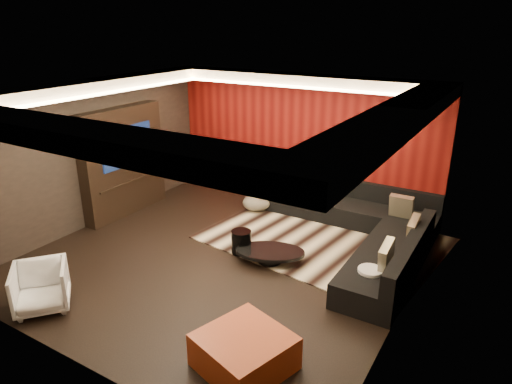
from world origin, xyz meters
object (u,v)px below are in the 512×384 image
Objects in this scene: coffee_table at (270,255)px; drum_stool at (241,242)px; orange_ottoman at (244,352)px; sectional_sofa at (358,225)px; armchair at (41,287)px; white_side_table at (369,283)px.

drum_stool is at bearing 180.00° from coffee_table.
sectional_sofa is (0.01, 3.91, 0.05)m from orange_ottoman.
armchair is (-3.04, -0.46, 0.12)m from orange_ottoman.
white_side_table is 0.62× the size of armchair.
armchair reaches higher than coffee_table.
orange_ottoman is 0.26× the size of sectional_sofa.
coffee_table is 2.59× the size of white_side_table.
drum_stool is 0.91× the size of white_side_table.
sectional_sofa is at bearing 113.75° from white_side_table.
coffee_table is at bearing 0.00° from drum_stool.
orange_ottoman is (0.96, -2.31, 0.09)m from coffee_table.
orange_ottoman is 3.08m from armchair.
drum_stool is at bearing 123.37° from orange_ottoman.
orange_ottoman is at bearing -90.15° from sectional_sofa.
orange_ottoman is at bearing -56.63° from drum_stool.
armchair is at bearing -118.75° from drum_stool.
coffee_table is 3.47m from armchair.
coffee_table is at bearing 112.48° from orange_ottoman.
sectional_sofa is at bearing 89.85° from orange_ottoman.
white_side_table is at bearing -4.79° from coffee_table.
drum_stool is 0.43× the size of orange_ottoman.
white_side_table is at bearing -3.61° from drum_stool.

